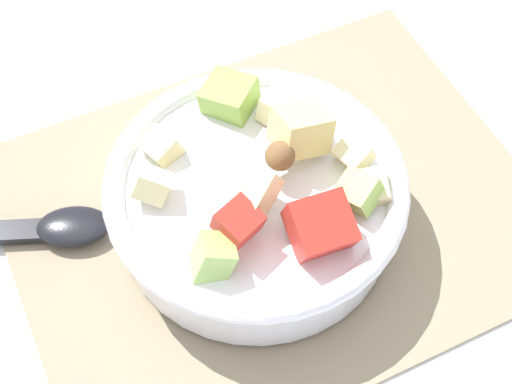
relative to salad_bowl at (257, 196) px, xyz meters
The scene contains 4 objects.
ground_plane 0.05m from the salad_bowl, 157.41° to the right, with size 2.40×2.40×0.00m, color silver.
placemat 0.04m from the salad_bowl, 157.41° to the right, with size 0.40×0.31×0.01m, color gray.
salad_bowl is the anchor object (origin of this frame).
serving_spoon 0.18m from the salad_bowl, 22.08° to the right, with size 0.20×0.10×0.01m.
Camera 1 is at (0.15, 0.29, 0.51)m, focal length 54.06 mm.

